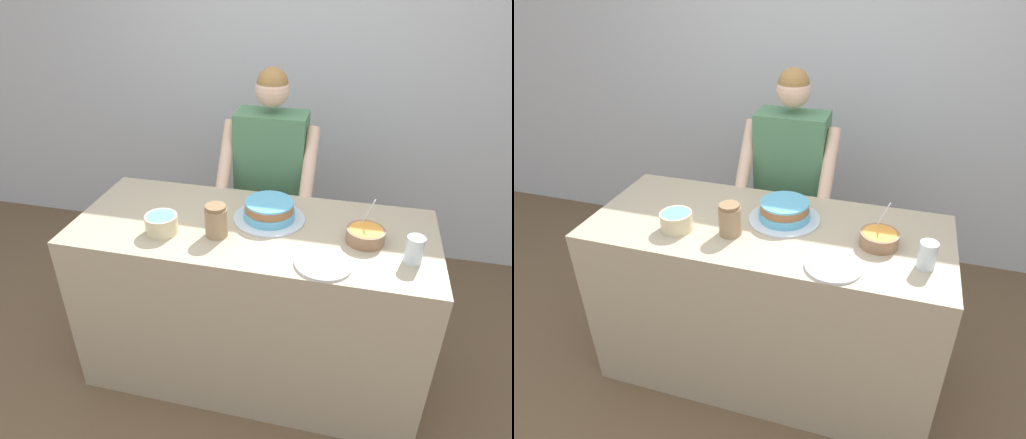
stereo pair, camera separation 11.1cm
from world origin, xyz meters
The scene contains 10 objects.
ground_plane centered at (0.00, 0.00, 0.00)m, with size 14.00×14.00×0.00m, color brown.
wall_back centered at (0.00, 1.81, 1.30)m, with size 10.00×0.05×2.60m.
counter centered at (0.00, 0.37, 0.48)m, with size 1.76×0.73×0.95m.
person_baker centered at (-0.04, 0.97, 0.94)m, with size 0.55×0.45×1.58m.
cake centered at (0.06, 0.45, 1.00)m, with size 0.36×0.36×0.10m.
frosting_bowl_orange centered at (0.53, 0.35, 0.99)m, with size 0.18×0.18×0.19m.
frosting_bowl_blue centered at (-0.40, 0.21, 1.00)m, with size 0.15×0.15×0.09m.
drinking_glass centered at (0.74, 0.24, 1.01)m, with size 0.08×0.08×0.12m.
ceramic_plate centered at (0.37, 0.13, 0.96)m, with size 0.25×0.25×0.01m.
stoneware_jar centered at (-0.14, 0.25, 1.03)m, with size 0.11×0.11×0.16m.
Camera 1 is at (0.46, -1.48, 2.10)m, focal length 32.00 mm.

